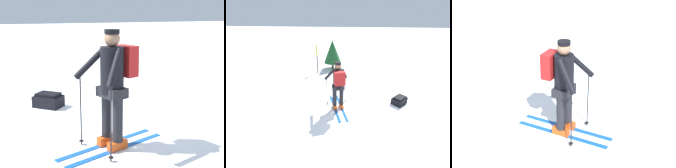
{
  "view_description": "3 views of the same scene",
  "coord_description": "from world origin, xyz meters",
  "views": [
    {
      "loc": [
        1.86,
        4.69,
        1.95
      ],
      "look_at": [
        0.42,
        0.75,
        0.94
      ],
      "focal_mm": 50.0,
      "sensor_mm": 36.0,
      "label": 1
    },
    {
      "loc": [
        -4.1,
        0.18,
        3.04
      ],
      "look_at": [
        0.42,
        0.75,
        0.94
      ],
      "focal_mm": 24.0,
      "sensor_mm": 36.0,
      "label": 2
    },
    {
      "loc": [
        3.74,
        -2.47,
        3.26
      ],
      "look_at": [
        0.42,
        0.75,
        0.94
      ],
      "focal_mm": 50.0,
      "sensor_mm": 36.0,
      "label": 3
    }
  ],
  "objects": [
    {
      "name": "ground_plane",
      "position": [
        0.0,
        0.0,
        0.0
      ],
      "size": [
        80.0,
        80.0,
        0.0
      ],
      "primitive_type": "plane",
      "color": "white"
    },
    {
      "name": "skier",
      "position": [
        0.4,
        0.74,
        0.98
      ],
      "size": [
        1.73,
        0.97,
        1.69
      ],
      "color": "#144C9E",
      "rests_on": "ground_plane"
    },
    {
      "name": "dropped_backpack",
      "position": [
        0.99,
        -1.5,
        0.14
      ],
      "size": [
        0.66,
        0.65,
        0.29
      ],
      "color": "black",
      "rests_on": "ground_plane"
    }
  ]
}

